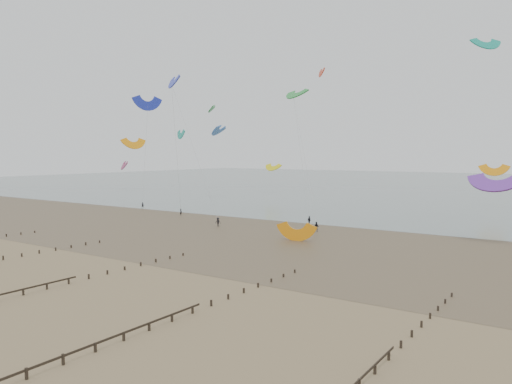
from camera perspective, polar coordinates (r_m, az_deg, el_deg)
ground at (r=66.15m, az=-18.05°, el=-8.28°), size 500.00×500.00×0.00m
sea_and_shore at (r=93.27m, az=-2.67°, el=-4.39°), size 500.00×665.00×0.03m
kitesurfer_lead at (r=116.82m, az=-8.58°, el=-2.27°), size 0.66×0.54×1.56m
kitesurfers at (r=90.89m, az=16.97°, el=-4.28°), size 120.29×20.70×1.81m
grounded_kite at (r=82.37m, az=4.61°, el=-5.59°), size 6.36×5.24×3.22m
kites_airborne at (r=140.78m, az=10.23°, el=6.49°), size 257.73×113.36×41.51m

